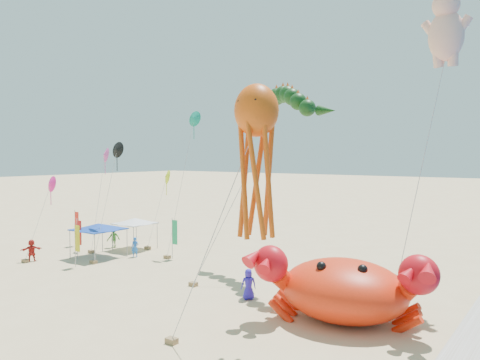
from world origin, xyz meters
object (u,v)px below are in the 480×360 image
dragon_kite (275,108)px  crab_inflatable (343,288)px  canopy_white (135,221)px  octopus_kite (256,149)px  canopy_blue (99,227)px  cherub_kite (446,27)px

dragon_kite → crab_inflatable: bearing=-37.7°
crab_inflatable → canopy_white: size_ratio=2.66×
octopus_kite → canopy_blue: (-19.91, 7.41, -5.86)m
dragon_kite → canopy_blue: dragon_kite is taller
dragon_kite → canopy_white: 16.61m
octopus_kite → canopy_white: 23.71m
dragon_kite → octopus_kite: size_ratio=1.13×
canopy_blue → crab_inflatable: bearing=-5.6°
cherub_kite → octopus_kite: bearing=-109.3°
dragon_kite → octopus_kite: 12.92m
crab_inflatable → octopus_kite: 8.65m
canopy_white → octopus_kite: bearing=-29.3°
crab_inflatable → octopus_kite: size_ratio=0.78×
crab_inflatable → dragon_kite: size_ratio=0.69×
crab_inflatable → canopy_blue: crab_inflatable is taller
canopy_white → canopy_blue: bearing=-88.2°
dragon_kite → canopy_white: (-14.09, 0.17, -8.81)m
canopy_blue → dragon_kite: bearing=14.8°
canopy_blue → canopy_white: size_ratio=1.15×
crab_inflatable → canopy_blue: (-21.42, 2.10, 0.80)m
cherub_kite → octopus_kite: (-4.38, -12.54, -6.94)m
cherub_kite → dragon_kite: bearing=-172.0°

